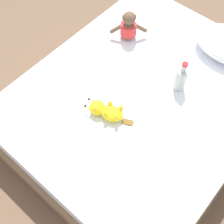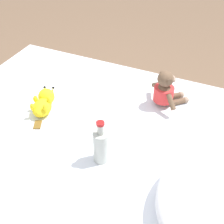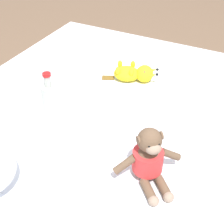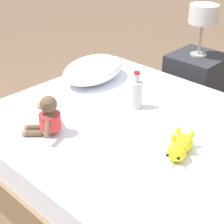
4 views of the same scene
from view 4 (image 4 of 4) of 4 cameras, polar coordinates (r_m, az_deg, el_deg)
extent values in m
plane|color=brown|center=(2.35, 4.26, -10.83)|extent=(16.00, 16.00, 0.00)
cube|color=#846647|center=(2.27, 4.37, -8.54)|extent=(1.53, 1.87, 0.24)
cube|color=white|center=(2.15, 4.57, -4.23)|extent=(1.48, 1.81, 0.17)
ellipsoid|color=white|center=(2.65, -3.06, 6.78)|extent=(0.57, 0.42, 0.17)
ellipsoid|color=brown|center=(2.02, -9.84, -1.54)|extent=(0.15, 0.15, 0.15)
cylinder|color=red|center=(2.02, -9.85, -1.42)|extent=(0.17, 0.17, 0.09)
sphere|color=brown|center=(1.97, -10.11, 1.23)|extent=(0.10, 0.10, 0.10)
ellipsoid|color=gray|center=(1.98, -11.26, 1.04)|extent=(0.08, 0.08, 0.04)
sphere|color=black|center=(1.96, -11.32, 1.20)|extent=(0.01, 0.01, 0.01)
sphere|color=black|center=(1.99, -11.14, 1.69)|extent=(0.01, 0.01, 0.01)
cylinder|color=brown|center=(1.93, -10.36, 0.90)|extent=(0.03, 0.03, 0.03)
cylinder|color=brown|center=(2.00, -9.94, 2.14)|extent=(0.03, 0.03, 0.03)
cylinder|color=brown|center=(1.94, -10.30, -2.75)|extent=(0.09, 0.09, 0.08)
cylinder|color=brown|center=(2.10, -9.46, 0.04)|extent=(0.09, 0.09, 0.08)
cylinder|color=brown|center=(2.05, -12.46, -3.32)|extent=(0.10, 0.10, 0.04)
cylinder|color=brown|center=(2.10, -12.14, -2.44)|extent=(0.10, 0.10, 0.04)
sphere|color=gray|center=(2.06, -13.82, -3.30)|extent=(0.04, 0.04, 0.04)
sphere|color=gray|center=(2.11, -13.47, -2.42)|extent=(0.04, 0.04, 0.04)
ellipsoid|color=yellow|center=(1.91, 11.13, -4.85)|extent=(0.18, 0.15, 0.08)
sphere|color=yellow|center=(1.83, 10.28, -6.30)|extent=(0.10, 0.10, 0.10)
cone|color=yellow|center=(1.78, 10.79, -6.98)|extent=(0.07, 0.05, 0.05)
sphere|color=black|center=(1.76, 10.56, -7.27)|extent=(0.02, 0.02, 0.02)
cone|color=yellow|center=(1.79, 9.07, -6.56)|extent=(0.07, 0.05, 0.05)
sphere|color=black|center=(1.77, 8.81, -6.84)|extent=(0.02, 0.02, 0.02)
sphere|color=red|center=(1.81, 11.27, -5.81)|extent=(0.02, 0.02, 0.02)
sphere|color=red|center=(1.82, 9.45, -5.37)|extent=(0.02, 0.02, 0.02)
ellipsoid|color=yellow|center=(1.86, 12.23, -4.66)|extent=(0.04, 0.04, 0.05)
ellipsoid|color=yellow|center=(1.88, 9.76, -4.08)|extent=(0.04, 0.04, 0.05)
ellipsoid|color=yellow|center=(1.92, 12.68, -3.49)|extent=(0.04, 0.04, 0.05)
ellipsoid|color=yellow|center=(1.94, 10.52, -2.99)|extent=(0.04, 0.04, 0.05)
cube|color=brown|center=(2.02, 11.87, -4.14)|extent=(0.08, 0.07, 0.01)
cylinder|color=#B7BCB2|center=(2.26, 3.88, 2.75)|extent=(0.08, 0.08, 0.18)
cylinder|color=#B7BCB2|center=(2.21, 3.98, 5.43)|extent=(0.03, 0.03, 0.06)
cylinder|color=red|center=(2.20, 4.01, 6.27)|extent=(0.04, 0.04, 0.01)
cube|color=#2D2D33|center=(3.24, 13.16, 5.15)|extent=(0.43, 0.43, 0.44)
cylinder|color=gray|center=(3.16, 13.63, 8.92)|extent=(0.14, 0.14, 0.02)
cylinder|color=gray|center=(3.12, 13.93, 11.29)|extent=(0.02, 0.02, 0.26)
cylinder|color=beige|center=(3.06, 14.40, 14.93)|extent=(0.23, 0.23, 0.15)
camera|label=1|loc=(2.12, 53.82, 36.21)|focal=48.92mm
camera|label=2|loc=(3.11, 10.16, 30.77)|focal=50.75mm
camera|label=3|loc=(2.41, -31.94, 23.28)|focal=52.49mm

